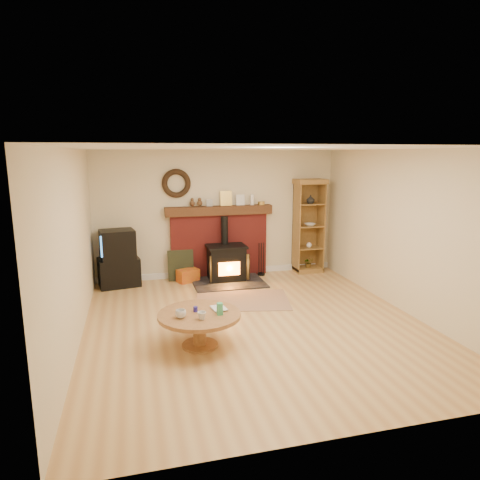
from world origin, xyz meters
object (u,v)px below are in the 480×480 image
object	(u,v)px
tv_unit	(118,259)
curio_cabinet	(308,226)
coffee_table	(199,320)
wood_stove	(227,264)

from	to	relation	value
tv_unit	curio_cabinet	xyz separation A→B (m)	(3.96, 0.09, 0.47)
coffee_table	wood_stove	bearing A→B (deg)	70.59
wood_stove	coffee_table	bearing A→B (deg)	-109.41
coffee_table	curio_cabinet	bearing A→B (deg)	47.49
tv_unit	coffee_table	distance (m)	3.23
tv_unit	coffee_table	world-z (taller)	tv_unit
tv_unit	curio_cabinet	distance (m)	3.98
wood_stove	coffee_table	distance (m)	3.01
curio_cabinet	coffee_table	world-z (taller)	curio_cabinet
curio_cabinet	coffee_table	xyz separation A→B (m)	(-2.86, -3.12, -0.63)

